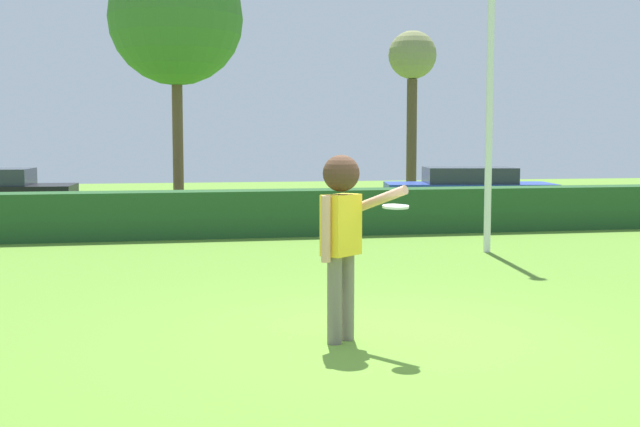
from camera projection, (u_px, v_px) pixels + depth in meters
The scene contains 8 objects.
ground_plane at pixel (386, 339), 7.93m from camera, with size 60.00×60.00×0.00m, color olive.
person at pixel (342, 222), 7.71m from camera, with size 0.82×0.53×1.80m.
frisbee at pixel (396, 207), 7.39m from camera, with size 0.24×0.24×0.04m.
lamppost at pixel (490, 71), 13.82m from camera, with size 0.24×0.24×5.57m.
hedge_row at pixel (265, 213), 16.50m from camera, with size 20.85×0.90×0.92m, color #234E25.
parked_car_blue at pixel (469, 189), 20.62m from camera, with size 4.45×2.49×1.25m.
maple_tree at pixel (176, 18), 24.71m from camera, with size 4.09×4.09×7.69m.
bare_elm_tree at pixel (412, 64), 24.39m from camera, with size 1.44×1.44×5.20m.
Camera 1 is at (-2.19, -7.51, 1.93)m, focal length 45.68 mm.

